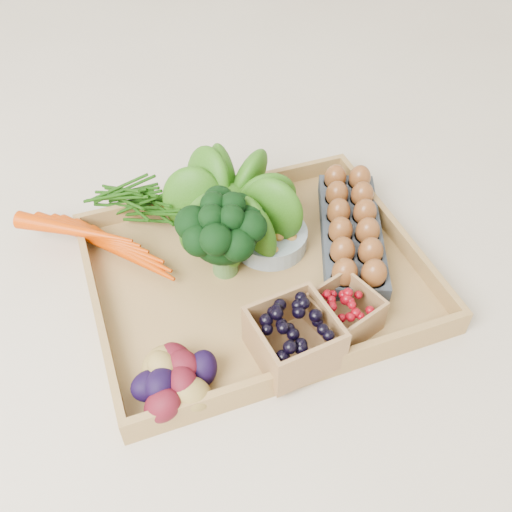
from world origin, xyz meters
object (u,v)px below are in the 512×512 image
object	(u,v)px
broccoli	(224,247)
egg_carton	(351,234)
tray	(256,277)
cherry_bowl	(270,238)

from	to	relation	value
broccoli	egg_carton	xyz separation A→B (m)	(0.24, -0.01, -0.04)
tray	broccoli	xyz separation A→B (m)	(-0.05, 0.03, 0.06)
cherry_bowl	egg_carton	bearing A→B (deg)	-16.00
tray	egg_carton	distance (m)	0.19
broccoli	tray	bearing A→B (deg)	-30.38
tray	cherry_bowl	world-z (taller)	cherry_bowl
egg_carton	tray	bearing A→B (deg)	-151.97
tray	egg_carton	bearing A→B (deg)	5.60
tray	broccoli	world-z (taller)	broccoli
broccoli	cherry_bowl	xyz separation A→B (m)	(0.10, 0.03, -0.04)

